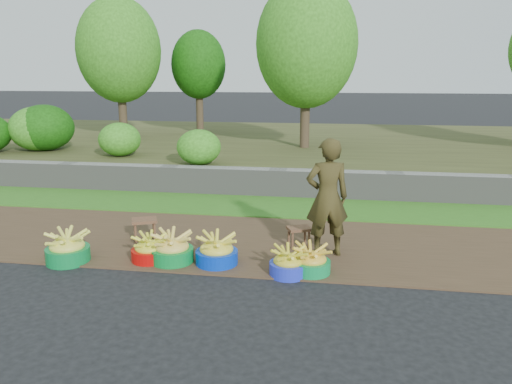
% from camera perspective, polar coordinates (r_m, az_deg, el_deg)
% --- Properties ---
extents(ground_plane, '(120.00, 120.00, 0.00)m').
position_cam_1_polar(ground_plane, '(6.06, -2.03, -9.76)').
color(ground_plane, black).
rests_on(ground_plane, ground).
extents(dirt_shoulder, '(80.00, 2.50, 0.02)m').
position_cam_1_polar(dirt_shoulder, '(7.20, -0.11, -5.83)').
color(dirt_shoulder, '#4A3624').
rests_on(dirt_shoulder, ground).
extents(grass_verge, '(80.00, 1.50, 0.04)m').
position_cam_1_polar(grass_verge, '(9.09, 1.89, -1.66)').
color(grass_verge, '#36771F').
rests_on(grass_verge, ground).
extents(retaining_wall, '(80.00, 0.35, 0.55)m').
position_cam_1_polar(retaining_wall, '(9.85, 2.52, 1.04)').
color(retaining_wall, gray).
rests_on(retaining_wall, ground).
extents(earth_bank, '(80.00, 10.00, 0.50)m').
position_cam_1_polar(earth_bank, '(14.66, 4.73, 4.99)').
color(earth_bank, '#444722').
rests_on(earth_bank, ground).
extents(vegetation, '(34.18, 8.79, 4.19)m').
position_cam_1_polar(vegetation, '(13.31, 22.26, 13.32)').
color(vegetation, '#403222').
rests_on(vegetation, earth_bank).
extents(basin_a, '(0.55, 0.55, 0.41)m').
position_cam_1_polar(basin_a, '(6.90, -20.74, -6.06)').
color(basin_a, '#097A35').
rests_on(basin_a, ground).
extents(basin_b, '(0.48, 0.48, 0.36)m').
position_cam_1_polar(basin_b, '(6.63, -12.04, -6.47)').
color(basin_b, '#B70907').
rests_on(basin_b, ground).
extents(basin_c, '(0.55, 0.55, 0.41)m').
position_cam_1_polar(basin_c, '(6.53, -9.57, -6.47)').
color(basin_c, '#088131').
rests_on(basin_c, ground).
extents(basin_d, '(0.54, 0.54, 0.40)m').
position_cam_1_polar(basin_d, '(6.39, -4.52, -6.80)').
color(basin_d, '#0532C7').
rests_on(basin_d, ground).
extents(basin_e, '(0.46, 0.46, 0.34)m').
position_cam_1_polar(basin_e, '(6.08, 3.72, -8.13)').
color(basin_e, '#2234DB').
rests_on(basin_e, ground).
extents(basin_f, '(0.48, 0.48, 0.36)m').
position_cam_1_polar(basin_f, '(6.14, 6.27, -7.89)').
color(basin_f, '#0C8B44').
rests_on(basin_f, ground).
extents(stool_left, '(0.43, 0.39, 0.31)m').
position_cam_1_polar(stool_left, '(7.41, -12.63, -3.50)').
color(stool_left, brown).
rests_on(stool_left, dirt_shoulder).
extents(stool_right, '(0.38, 0.34, 0.28)m').
position_cam_1_polar(stool_right, '(6.99, 4.94, -4.48)').
color(stool_right, brown).
rests_on(stool_right, dirt_shoulder).
extents(vendor_woman, '(0.65, 0.51, 1.57)m').
position_cam_1_polar(vendor_woman, '(6.58, 8.15, -0.62)').
color(vendor_woman, black).
rests_on(vendor_woman, dirt_shoulder).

